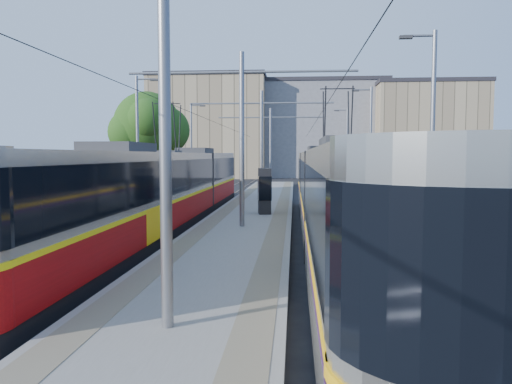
{
  "coord_description": "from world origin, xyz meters",
  "views": [
    {
      "loc": [
        2.12,
        -12.08,
        3.19
      ],
      "look_at": [
        0.47,
        9.34,
        1.6
      ],
      "focal_mm": 35.0,
      "sensor_mm": 36.0,
      "label": 1
    }
  ],
  "objects": [
    {
      "name": "building_left",
      "position": [
        -10.0,
        60.0,
        7.19
      ],
      "size": [
        16.32,
        12.24,
        14.36
      ],
      "color": "tan",
      "rests_on": "ground"
    },
    {
      "name": "ground",
      "position": [
        0.0,
        0.0,
        0.0
      ],
      "size": [
        160.0,
        160.0,
        0.0
      ],
      "primitive_type": "plane",
      "color": "black",
      "rests_on": "ground"
    },
    {
      "name": "platform",
      "position": [
        0.0,
        17.0,
        0.15
      ],
      "size": [
        4.0,
        50.0,
        0.3
      ],
      "primitive_type": "cube",
      "color": "gray",
      "rests_on": "ground"
    },
    {
      "name": "catenary",
      "position": [
        0.0,
        14.15,
        4.52
      ],
      "size": [
        9.2,
        70.0,
        7.0
      ],
      "color": "slate",
      "rests_on": "platform"
    },
    {
      "name": "building_centre",
      "position": [
        6.0,
        64.0,
        6.94
      ],
      "size": [
        18.36,
        14.28,
        13.86
      ],
      "color": "gray",
      "rests_on": "ground"
    },
    {
      "name": "rails",
      "position": [
        0.0,
        17.0,
        0.02
      ],
      "size": [
        8.71,
        70.0,
        0.03
      ],
      "color": "gray",
      "rests_on": "ground"
    },
    {
      "name": "tactile_strip_right",
      "position": [
        1.45,
        17.0,
        0.3
      ],
      "size": [
        0.7,
        50.0,
        0.01
      ],
      "primitive_type": "cube",
      "color": "gray",
      "rests_on": "platform"
    },
    {
      "name": "street_lamps",
      "position": [
        -0.0,
        21.0,
        4.18
      ],
      "size": [
        15.18,
        38.22,
        8.0
      ],
      "color": "slate",
      "rests_on": "ground"
    },
    {
      "name": "tactile_strip_left",
      "position": [
        -1.45,
        17.0,
        0.3
      ],
      "size": [
        0.7,
        50.0,
        0.01
      ],
      "primitive_type": "cube",
      "color": "gray",
      "rests_on": "platform"
    },
    {
      "name": "tree",
      "position": [
        -8.2,
        23.65,
        5.24
      ],
      "size": [
        5.34,
        4.94,
        7.76
      ],
      "color": "#382314",
      "rests_on": "ground"
    },
    {
      "name": "tram_left",
      "position": [
        -3.6,
        10.13,
        1.71
      ],
      "size": [
        2.43,
        31.38,
        5.5
      ],
      "color": "black",
      "rests_on": "ground"
    },
    {
      "name": "building_right",
      "position": [
        20.0,
        58.0,
        6.49
      ],
      "size": [
        14.28,
        10.2,
        12.96
      ],
      "color": "tan",
      "rests_on": "ground"
    },
    {
      "name": "shelter",
      "position": [
        0.65,
        12.43,
        1.48
      ],
      "size": [
        0.76,
        1.09,
        2.25
      ],
      "rotation": [
        0.0,
        0.0,
        0.13
      ],
      "color": "black",
      "rests_on": "platform"
    },
    {
      "name": "tram_right",
      "position": [
        3.6,
        5.66,
        1.86
      ],
      "size": [
        2.43,
        29.52,
        5.5
      ],
      "color": "black",
      "rests_on": "ground"
    }
  ]
}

